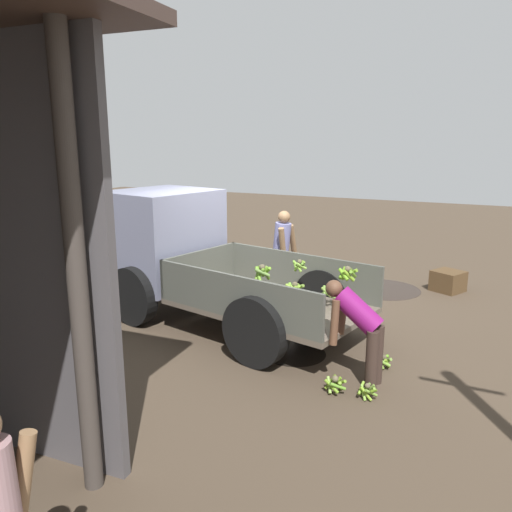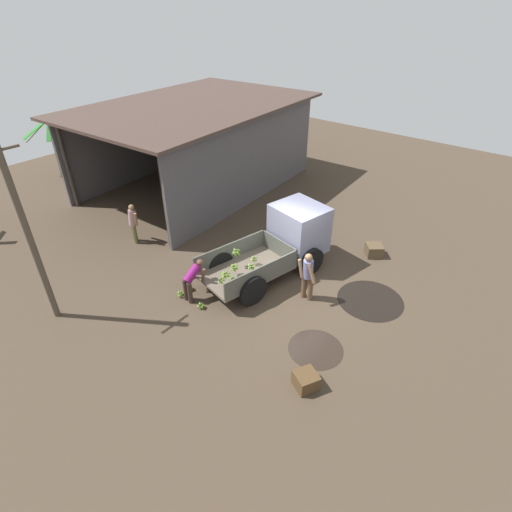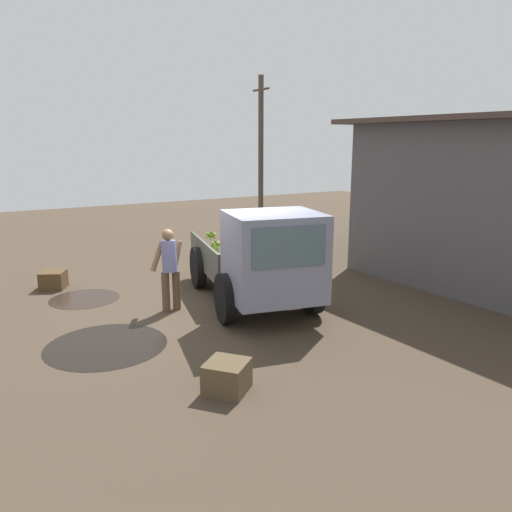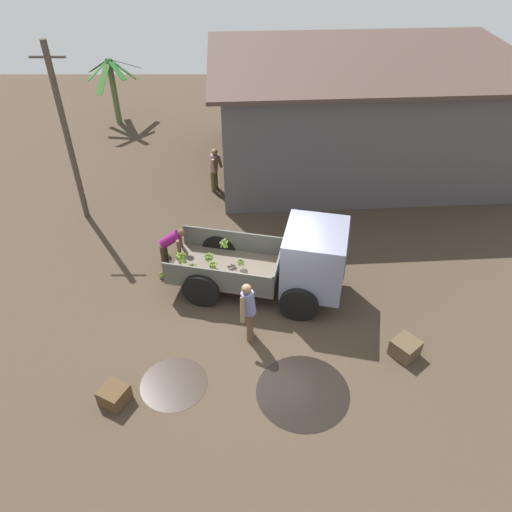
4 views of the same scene
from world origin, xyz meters
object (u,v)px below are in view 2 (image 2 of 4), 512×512
object	(u,v)px
wooden_crate_0	(306,380)
banana_bunch_on_ground_2	(189,287)
person_bystander_near_shed	(133,222)
banana_bunch_on_ground_0	(201,305)
cargo_truck	(289,237)
wooden_crate_1	(374,250)
person_worker_loading	(192,278)
person_foreground_visitor	(308,274)
banana_bunch_on_ground_1	(181,294)
utility_pole	(28,234)

from	to	relation	value
wooden_crate_0	banana_bunch_on_ground_2	bearing A→B (deg)	81.08
person_bystander_near_shed	banana_bunch_on_ground_0	world-z (taller)	person_bystander_near_shed
cargo_truck	wooden_crate_1	bearing A→B (deg)	-28.72
wooden_crate_1	person_worker_loading	bearing A→B (deg)	150.52
cargo_truck	person_bystander_near_shed	size ratio (longest dim) A/B	3.04
person_foreground_visitor	wooden_crate_0	xyz separation A→B (m)	(-2.81, -1.84, -0.72)
wooden_crate_0	banana_bunch_on_ground_1	bearing A→B (deg)	85.40
person_worker_loading	wooden_crate_1	size ratio (longest dim) A/B	2.28
wooden_crate_0	wooden_crate_1	bearing A→B (deg)	11.36
banana_bunch_on_ground_0	banana_bunch_on_ground_1	xyz separation A→B (m)	(-0.01, 0.89, 0.00)
utility_pole	banana_bunch_on_ground_1	xyz separation A→B (m)	(2.91, -2.19, -2.68)
cargo_truck	utility_pole	xyz separation A→B (m)	(-6.49, 3.74, 1.69)
banana_bunch_on_ground_1	utility_pole	bearing A→B (deg)	143.00
banana_bunch_on_ground_2	wooden_crate_0	xyz separation A→B (m)	(-0.78, -4.96, 0.08)
cargo_truck	person_foreground_visitor	world-z (taller)	cargo_truck
person_foreground_visitor	person_worker_loading	size ratio (longest dim) A/B	1.32
person_bystander_near_shed	wooden_crate_1	xyz separation A→B (m)	(4.86, -7.47, -0.65)
cargo_truck	banana_bunch_on_ground_0	world-z (taller)	cargo_truck
cargo_truck	banana_bunch_on_ground_1	bearing A→B (deg)	168.57
banana_bunch_on_ground_2	banana_bunch_on_ground_1	bearing A→B (deg)	-175.44
banana_bunch_on_ground_0	banana_bunch_on_ground_1	bearing A→B (deg)	90.35
banana_bunch_on_ground_1	banana_bunch_on_ground_2	xyz separation A→B (m)	(0.38, 0.03, 0.01)
person_worker_loading	person_bystander_near_shed	size ratio (longest dim) A/B	0.81
person_worker_loading	person_bystander_near_shed	xyz separation A→B (m)	(0.95, 4.19, 0.11)
person_worker_loading	wooden_crate_0	world-z (taller)	person_worker_loading
person_bystander_near_shed	banana_bunch_on_ground_2	world-z (taller)	person_bystander_near_shed
person_foreground_visitor	utility_pole	bearing A→B (deg)	-45.59
cargo_truck	wooden_crate_0	bearing A→B (deg)	-127.74
person_foreground_visitor	banana_bunch_on_ground_1	size ratio (longest dim) A/B	7.25
utility_pole	person_bystander_near_shed	xyz separation A→B (m)	(4.08, 1.64, -1.92)
person_worker_loading	cargo_truck	bearing A→B (deg)	-14.63
person_worker_loading	banana_bunch_on_ground_2	xyz separation A→B (m)	(0.15, 0.39, -0.63)
banana_bunch_on_ground_2	utility_pole	bearing A→B (deg)	146.70
person_bystander_near_shed	banana_bunch_on_ground_1	distance (m)	4.08
person_worker_loading	wooden_crate_1	bearing A→B (deg)	-24.67
person_worker_loading	banana_bunch_on_ground_0	distance (m)	0.86
utility_pole	banana_bunch_on_ground_0	xyz separation A→B (m)	(2.91, -3.08, -2.68)
banana_bunch_on_ground_2	person_foreground_visitor	bearing A→B (deg)	-57.00
wooden_crate_0	banana_bunch_on_ground_0	bearing A→B (deg)	84.31
utility_pole	banana_bunch_on_ground_2	xyz separation A→B (m)	(3.29, -2.16, -2.66)
cargo_truck	person_foreground_visitor	size ratio (longest dim) A/B	2.83
banana_bunch_on_ground_1	wooden_crate_0	xyz separation A→B (m)	(-0.40, -4.93, 0.10)
person_foreground_visitor	wooden_crate_0	world-z (taller)	person_foreground_visitor
cargo_truck	wooden_crate_1	size ratio (longest dim) A/B	8.51
banana_bunch_on_ground_1	banana_bunch_on_ground_2	distance (m)	0.38
banana_bunch_on_ground_0	banana_bunch_on_ground_1	distance (m)	0.89
wooden_crate_1	cargo_truck	bearing A→B (deg)	139.39
cargo_truck	person_worker_loading	xyz separation A→B (m)	(-3.36, 1.19, -0.35)
cargo_truck	banana_bunch_on_ground_2	size ratio (longest dim) A/B	16.58
utility_pole	wooden_crate_1	size ratio (longest dim) A/B	9.82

